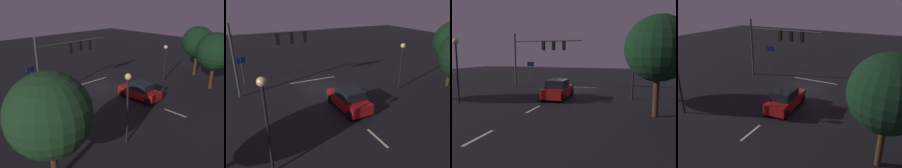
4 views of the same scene
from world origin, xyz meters
The scene contains 11 objects.
ground_plane centered at (0.00, 0.00, 0.00)m, with size 80.00×80.00×0.00m, color black.
traffic_signal_assembly centered at (4.24, -0.58, 4.37)m, with size 8.45×0.47×6.39m.
lane_dash_far centered at (0.00, 4.00, 0.00)m, with size 2.20×0.16×0.01m, color beige.
lane_dash_mid centered at (0.00, 10.00, 0.00)m, with size 2.20×0.16×0.01m, color beige.
lane_dash_near centered at (0.00, 16.00, 0.00)m, with size 2.20×0.16×0.01m, color beige.
stop_bar centered at (0.00, -1.77, 0.00)m, with size 5.00×0.16×0.01m, color beige.
car_approaching centered at (-0.33, 5.62, 0.80)m, with size 2.03×4.42×1.70m.
street_lamp_left_kerb centered at (-6.63, 4.20, 3.16)m, with size 0.44×0.44×4.44m.
street_lamp_right_kerb centered at (6.46, 10.06, 3.58)m, with size 0.44×0.44×5.12m.
route_sign centered at (6.76, -3.56, 2.09)m, with size 0.88×0.30×2.91m.
tree_left_near centered at (-8.17, 9.41, 4.25)m, with size 4.10×4.10×6.31m.
Camera 3 is at (-7.05, 24.79, 3.92)m, focal length 37.25 mm.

